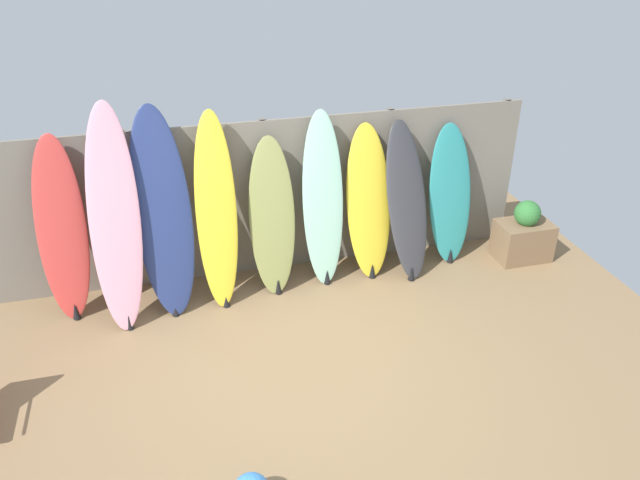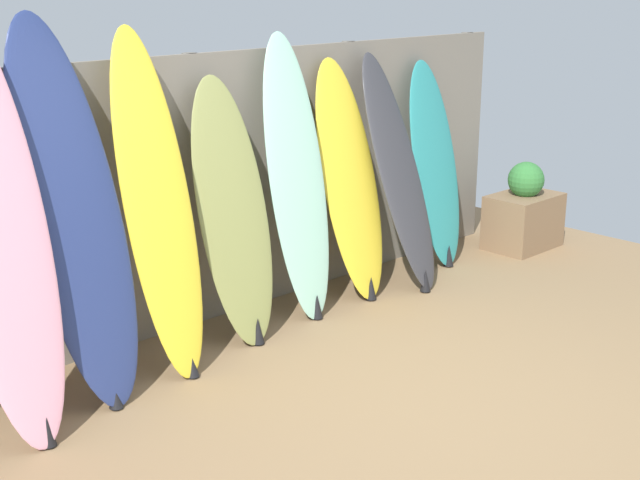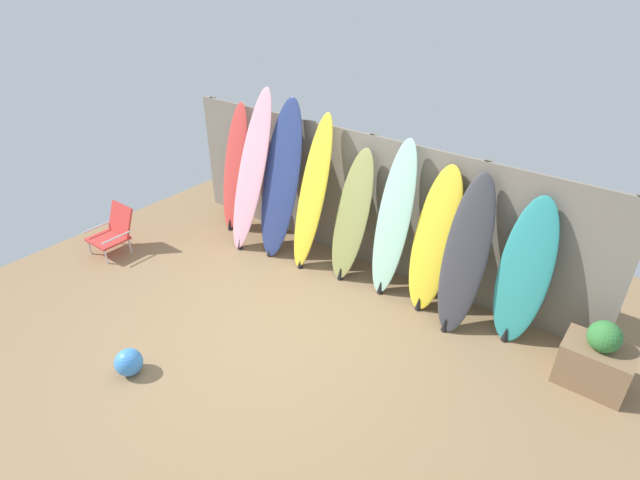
{
  "view_description": "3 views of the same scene",
  "coord_description": "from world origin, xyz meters",
  "px_view_note": "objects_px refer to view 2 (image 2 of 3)",
  "views": [
    {
      "loc": [
        -1.02,
        -4.29,
        3.86
      ],
      "look_at": [
        0.31,
        0.8,
        0.96
      ],
      "focal_mm": 35.0,
      "sensor_mm": 36.0,
      "label": 1
    },
    {
      "loc": [
        -3.37,
        -2.67,
        2.29
      ],
      "look_at": [
        -0.11,
        0.73,
        0.87
      ],
      "focal_mm": 50.0,
      "sensor_mm": 36.0,
      "label": 2
    },
    {
      "loc": [
        3.06,
        -3.02,
        3.74
      ],
      "look_at": [
        0.09,
        0.85,
        0.89
      ],
      "focal_mm": 28.0,
      "sensor_mm": 36.0,
      "label": 3
    }
  ],
  "objects_px": {
    "surfboard_seafoam_5": "(297,181)",
    "surfboard_charcoal_7": "(399,174)",
    "planter_box": "(524,214)",
    "surfboard_navy_2": "(74,214)",
    "surfboard_yellow_6": "(350,182)",
    "surfboard_teal_8": "(435,166)",
    "surfboard_yellow_3": "(158,205)",
    "surfboard_olive_4": "(233,214)"
  },
  "relations": [
    {
      "from": "surfboard_seafoam_5",
      "to": "surfboard_charcoal_7",
      "type": "distance_m",
      "value": 0.96
    },
    {
      "from": "surfboard_navy_2",
      "to": "surfboard_olive_4",
      "type": "xyz_separation_m",
      "value": [
        1.13,
        0.06,
        -0.23
      ]
    },
    {
      "from": "surfboard_charcoal_7",
      "to": "planter_box",
      "type": "height_order",
      "value": "surfboard_charcoal_7"
    },
    {
      "from": "surfboard_yellow_6",
      "to": "surfboard_charcoal_7",
      "type": "xyz_separation_m",
      "value": [
        0.42,
        -0.1,
        0.01
      ]
    },
    {
      "from": "surfboard_yellow_3",
      "to": "surfboard_olive_4",
      "type": "relative_size",
      "value": 1.2
    },
    {
      "from": "surfboard_navy_2",
      "to": "surfboard_yellow_6",
      "type": "height_order",
      "value": "surfboard_navy_2"
    },
    {
      "from": "planter_box",
      "to": "surfboard_olive_4",
      "type": "bearing_deg",
      "value": 176.44
    },
    {
      "from": "surfboard_teal_8",
      "to": "surfboard_yellow_3",
      "type": "bearing_deg",
      "value": -177.0
    },
    {
      "from": "surfboard_yellow_6",
      "to": "surfboard_teal_8",
      "type": "xyz_separation_m",
      "value": [
        1.02,
        0.04,
        -0.04
      ]
    },
    {
      "from": "surfboard_navy_2",
      "to": "surfboard_yellow_3",
      "type": "distance_m",
      "value": 0.54
    },
    {
      "from": "surfboard_seafoam_5",
      "to": "planter_box",
      "type": "distance_m",
      "value": 2.53
    },
    {
      "from": "surfboard_yellow_3",
      "to": "surfboard_charcoal_7",
      "type": "xyz_separation_m",
      "value": [
        2.12,
        0.0,
        -0.14
      ]
    },
    {
      "from": "surfboard_teal_8",
      "to": "planter_box",
      "type": "height_order",
      "value": "surfboard_teal_8"
    },
    {
      "from": "surfboard_charcoal_7",
      "to": "surfboard_navy_2",
      "type": "bearing_deg",
      "value": -179.87
    },
    {
      "from": "surfboard_yellow_3",
      "to": "surfboard_olive_4",
      "type": "distance_m",
      "value": 0.62
    },
    {
      "from": "surfboard_yellow_6",
      "to": "planter_box",
      "type": "bearing_deg",
      "value": -7.21
    },
    {
      "from": "surfboard_yellow_3",
      "to": "surfboard_teal_8",
      "type": "distance_m",
      "value": 2.73
    },
    {
      "from": "surfboard_navy_2",
      "to": "surfboard_yellow_3",
      "type": "height_order",
      "value": "surfboard_navy_2"
    },
    {
      "from": "planter_box",
      "to": "surfboard_teal_8",
      "type": "bearing_deg",
      "value": 162.39
    },
    {
      "from": "surfboard_seafoam_5",
      "to": "surfboard_yellow_6",
      "type": "relative_size",
      "value": 1.12
    },
    {
      "from": "surfboard_teal_8",
      "to": "planter_box",
      "type": "bearing_deg",
      "value": -17.61
    },
    {
      "from": "surfboard_seafoam_5",
      "to": "surfboard_teal_8",
      "type": "relative_size",
      "value": 1.17
    },
    {
      "from": "surfboard_yellow_3",
      "to": "surfboard_charcoal_7",
      "type": "relative_size",
      "value": 1.16
    },
    {
      "from": "surfboard_seafoam_5",
      "to": "surfboard_navy_2",
      "type": "bearing_deg",
      "value": -177.2
    },
    {
      "from": "surfboard_navy_2",
      "to": "surfboard_yellow_6",
      "type": "distance_m",
      "value": 2.25
    },
    {
      "from": "surfboard_seafoam_5",
      "to": "planter_box",
      "type": "relative_size",
      "value": 2.56
    },
    {
      "from": "surfboard_navy_2",
      "to": "surfboard_yellow_6",
      "type": "relative_size",
      "value": 1.23
    },
    {
      "from": "surfboard_yellow_6",
      "to": "surfboard_teal_8",
      "type": "relative_size",
      "value": 1.05
    },
    {
      "from": "surfboard_yellow_3",
      "to": "surfboard_seafoam_5",
      "type": "bearing_deg",
      "value": 3.81
    },
    {
      "from": "surfboard_yellow_3",
      "to": "surfboard_teal_8",
      "type": "height_order",
      "value": "surfboard_yellow_3"
    },
    {
      "from": "surfboard_seafoam_5",
      "to": "surfboard_yellow_6",
      "type": "bearing_deg",
      "value": 2.68
    },
    {
      "from": "surfboard_teal_8",
      "to": "planter_box",
      "type": "xyz_separation_m",
      "value": [
        0.88,
        -0.28,
        -0.5
      ]
    },
    {
      "from": "surfboard_yellow_3",
      "to": "planter_box",
      "type": "height_order",
      "value": "surfboard_yellow_3"
    },
    {
      "from": "surfboard_yellow_3",
      "to": "surfboard_olive_4",
      "type": "height_order",
      "value": "surfboard_yellow_3"
    },
    {
      "from": "surfboard_seafoam_5",
      "to": "surfboard_charcoal_7",
      "type": "xyz_separation_m",
      "value": [
        0.95,
        -0.08,
        -0.08
      ]
    },
    {
      "from": "surfboard_teal_8",
      "to": "surfboard_charcoal_7",
      "type": "bearing_deg",
      "value": -166.65
    },
    {
      "from": "surfboard_navy_2",
      "to": "surfboard_seafoam_5",
      "type": "distance_m",
      "value": 1.71
    },
    {
      "from": "surfboard_navy_2",
      "to": "surfboard_seafoam_5",
      "type": "relative_size",
      "value": 1.1
    },
    {
      "from": "surfboard_yellow_6",
      "to": "surfboard_seafoam_5",
      "type": "bearing_deg",
      "value": -177.32
    },
    {
      "from": "surfboard_olive_4",
      "to": "planter_box",
      "type": "height_order",
      "value": "surfboard_olive_4"
    },
    {
      "from": "surfboard_yellow_3",
      "to": "surfboard_seafoam_5",
      "type": "height_order",
      "value": "surfboard_yellow_3"
    },
    {
      "from": "surfboard_charcoal_7",
      "to": "planter_box",
      "type": "distance_m",
      "value": 1.59
    }
  ]
}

